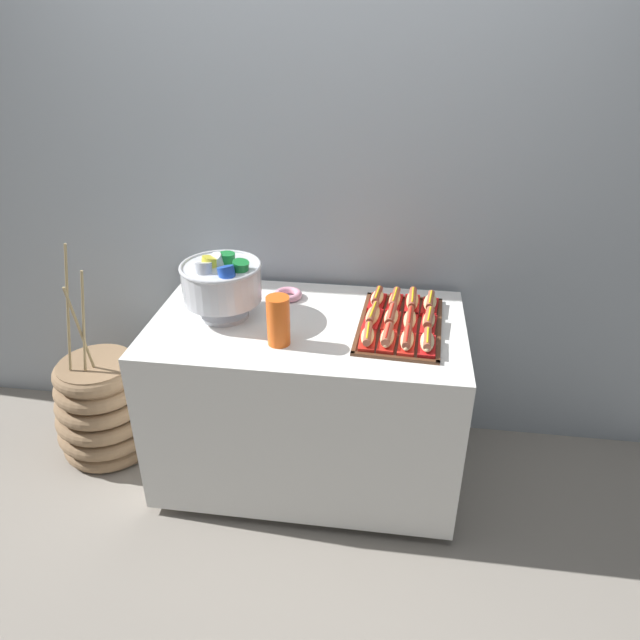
# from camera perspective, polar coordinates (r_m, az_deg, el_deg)

# --- Properties ---
(ground_plane) EXTENTS (10.00, 10.00, 0.00)m
(ground_plane) POSITION_cam_1_polar(r_m,az_deg,el_deg) (2.87, -1.09, -14.19)
(ground_plane) COLOR gray
(back_wall) EXTENTS (6.00, 0.10, 2.60)m
(back_wall) POSITION_cam_1_polar(r_m,az_deg,el_deg) (2.64, 0.23, 14.33)
(back_wall) COLOR #9EA8B2
(back_wall) RESTS_ON ground_plane
(buffet_table) EXTENTS (1.29, 0.76, 0.79)m
(buffet_table) POSITION_cam_1_polar(r_m,az_deg,el_deg) (2.61, -1.17, -7.48)
(buffet_table) COLOR white
(buffet_table) RESTS_ON ground_plane
(floor_vase) EXTENTS (0.47, 0.47, 1.08)m
(floor_vase) POSITION_cam_1_polar(r_m,az_deg,el_deg) (3.02, -20.25, -7.99)
(floor_vase) COLOR #896B4C
(floor_vase) RESTS_ON ground_plane
(serving_tray) EXTENTS (0.36, 0.54, 0.01)m
(serving_tray) POSITION_cam_1_polar(r_m,az_deg,el_deg) (2.39, 7.80, -0.54)
(serving_tray) COLOR #56331E
(serving_tray) RESTS_ON buffet_table
(hot_dog_0) EXTENTS (0.06, 0.16, 0.06)m
(hot_dog_0) POSITION_cam_1_polar(r_m,az_deg,el_deg) (2.24, 4.66, -1.64)
(hot_dog_0) COLOR red
(hot_dog_0) RESTS_ON serving_tray
(hot_dog_1) EXTENTS (0.08, 0.16, 0.07)m
(hot_dog_1) POSITION_cam_1_polar(r_m,az_deg,el_deg) (2.24, 6.57, -1.73)
(hot_dog_1) COLOR red
(hot_dog_1) RESTS_ON serving_tray
(hot_dog_2) EXTENTS (0.07, 0.17, 0.06)m
(hot_dog_2) POSITION_cam_1_polar(r_m,az_deg,el_deg) (2.24, 8.48, -1.98)
(hot_dog_2) COLOR red
(hot_dog_2) RESTS_ON serving_tray
(hot_dog_3) EXTENTS (0.07, 0.16, 0.06)m
(hot_dog_3) POSITION_cam_1_polar(r_m,az_deg,el_deg) (2.23, 10.40, -2.14)
(hot_dog_3) COLOR red
(hot_dog_3) RESTS_ON serving_tray
(hot_dog_4) EXTENTS (0.08, 0.19, 0.06)m
(hot_dog_4) POSITION_cam_1_polar(r_m,az_deg,el_deg) (2.39, 5.16, 0.38)
(hot_dog_4) COLOR red
(hot_dog_4) RESTS_ON serving_tray
(hot_dog_5) EXTENTS (0.08, 0.17, 0.06)m
(hot_dog_5) POSITION_cam_1_polar(r_m,az_deg,el_deg) (2.38, 6.95, 0.23)
(hot_dog_5) COLOR red
(hot_dog_5) RESTS_ON serving_tray
(hot_dog_6) EXTENTS (0.07, 0.18, 0.05)m
(hot_dog_6) POSITION_cam_1_polar(r_m,az_deg,el_deg) (2.38, 8.74, -0.05)
(hot_dog_6) COLOR red
(hot_dog_6) RESTS_ON serving_tray
(hot_dog_7) EXTENTS (0.08, 0.17, 0.07)m
(hot_dog_7) POSITION_cam_1_polar(r_m,az_deg,el_deg) (2.38, 10.55, -0.09)
(hot_dog_7) COLOR red
(hot_dog_7) RESTS_ON serving_tray
(hot_dog_8) EXTENTS (0.08, 0.16, 0.06)m
(hot_dog_8) POSITION_cam_1_polar(r_m,az_deg,el_deg) (2.53, 5.59, 2.10)
(hot_dog_8) COLOR #B21414
(hot_dog_8) RESTS_ON serving_tray
(hot_dog_9) EXTENTS (0.08, 0.18, 0.06)m
(hot_dog_9) POSITION_cam_1_polar(r_m,az_deg,el_deg) (2.53, 7.28, 1.92)
(hot_dog_9) COLOR #B21414
(hot_dog_9) RESTS_ON serving_tray
(hot_dog_10) EXTENTS (0.07, 0.19, 0.06)m
(hot_dog_10) POSITION_cam_1_polar(r_m,az_deg,el_deg) (2.52, 8.98, 1.81)
(hot_dog_10) COLOR red
(hot_dog_10) RESTS_ON serving_tray
(hot_dog_11) EXTENTS (0.08, 0.16, 0.06)m
(hot_dog_11) POSITION_cam_1_polar(r_m,az_deg,el_deg) (2.53, 10.67, 1.62)
(hot_dog_11) COLOR #B21414
(hot_dog_11) RESTS_ON serving_tray
(punch_bowl) EXTENTS (0.33, 0.33, 0.28)m
(punch_bowl) POSITION_cam_1_polar(r_m,az_deg,el_deg) (2.41, -9.56, 3.72)
(punch_bowl) COLOR silver
(punch_bowl) RESTS_ON buffet_table
(cup_stack) EXTENTS (0.09, 0.09, 0.20)m
(cup_stack) POSITION_cam_1_polar(r_m,az_deg,el_deg) (2.22, -4.08, -0.06)
(cup_stack) COLOR #EA5B19
(cup_stack) RESTS_ON buffet_table
(donut) EXTENTS (0.13, 0.13, 0.03)m
(donut) POSITION_cam_1_polar(r_m,az_deg,el_deg) (2.60, -3.14, 2.49)
(donut) COLOR pink
(donut) RESTS_ON buffet_table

